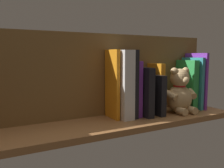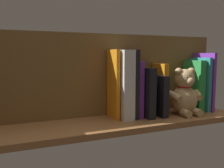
# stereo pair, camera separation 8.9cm
# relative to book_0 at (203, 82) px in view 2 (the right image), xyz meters

# --- Properties ---
(ground_plane) EXTENTS (1.06, 0.24, 0.02)m
(ground_plane) POSITION_rel_book_0_xyz_m (0.46, 0.02, -0.14)
(ground_plane) COLOR brown
(shelf_back_panel) EXTENTS (1.06, 0.02, 0.33)m
(shelf_back_panel) POSITION_rel_book_0_xyz_m (0.46, -0.08, 0.04)
(shelf_back_panel) COLOR brown
(shelf_back_panel) RESTS_ON ground_plane
(book_0) EXTENTS (0.01, 0.13, 0.26)m
(book_0) POSITION_rel_book_0_xyz_m (0.00, 0.00, 0.00)
(book_0) COLOR purple
(book_0) RESTS_ON ground_plane
(book_1) EXTENTS (0.02, 0.13, 0.24)m
(book_1) POSITION_rel_book_0_xyz_m (0.02, -0.00, -0.01)
(book_1) COLOR teal
(book_1) RESTS_ON ground_plane
(book_2) EXTENTS (0.03, 0.12, 0.22)m
(book_2) POSITION_rel_book_0_xyz_m (0.05, -0.01, -0.02)
(book_2) COLOR green
(book_2) RESTS_ON ground_plane
(teddy_bear) EXTENTS (0.16, 0.13, 0.19)m
(teddy_bear) POSITION_rel_book_0_xyz_m (0.13, 0.04, -0.04)
(teddy_bear) COLOR tan
(teddy_bear) RESTS_ON ground_plane
(book_3) EXTENTS (0.02, 0.10, 0.21)m
(book_3) POSITION_rel_book_0_xyz_m (0.22, -0.02, -0.02)
(book_3) COLOR orange
(book_3) RESTS_ON ground_plane
(book_4) EXTENTS (0.03, 0.14, 0.16)m
(book_4) POSITION_rel_book_0_xyz_m (0.25, 0.00, -0.05)
(book_4) COLOR black
(book_4) RESTS_ON ground_plane
(book_5) EXTENTS (0.03, 0.10, 0.17)m
(book_5) POSITION_rel_book_0_xyz_m (0.28, -0.02, -0.04)
(book_5) COLOR black
(book_5) RESTS_ON ground_plane
(book_6) EXTENTS (0.03, 0.14, 0.20)m
(book_6) POSITION_rel_book_0_xyz_m (0.31, 0.00, -0.03)
(book_6) COLOR black
(book_6) RESTS_ON ground_plane
(book_7) EXTENTS (0.02, 0.11, 0.22)m
(book_7) POSITION_rel_book_0_xyz_m (0.34, -0.01, -0.02)
(book_7) COLOR purple
(book_7) RESTS_ON ground_plane
(book_8) EXTENTS (0.02, 0.12, 0.27)m
(book_8) POSITION_rel_book_0_xyz_m (0.36, -0.01, 0.01)
(book_8) COLOR black
(book_8) RESTS_ON ground_plane
(dictionary_thick_white) EXTENTS (0.05, 0.12, 0.27)m
(dictionary_thick_white) POSITION_rel_book_0_xyz_m (0.40, -0.00, 0.00)
(dictionary_thick_white) COLOR silver
(dictionary_thick_white) RESTS_ON ground_plane
(book_9) EXTENTS (0.01, 0.10, 0.27)m
(book_9) POSITION_rel_book_0_xyz_m (0.44, -0.02, 0.01)
(book_9) COLOR orange
(book_9) RESTS_ON ground_plane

